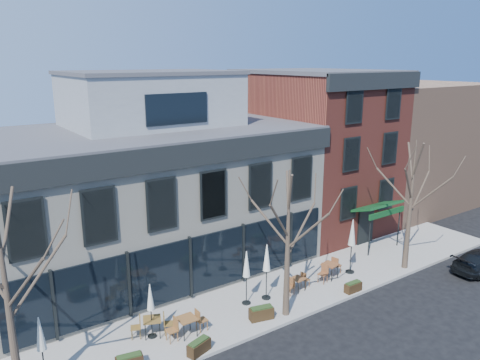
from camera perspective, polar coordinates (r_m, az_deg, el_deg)
ground at (r=24.59m, az=-6.05°, el=-14.45°), size 120.00×120.00×0.00m
sidewalk_front at (r=24.54m, az=3.34°, el=-14.25°), size 33.50×4.70×0.15m
corner_building at (r=27.10m, az=-11.37°, el=-1.07°), size 18.39×10.39×11.10m
red_brick_building at (r=33.89m, az=9.07°, el=3.74°), size 8.20×11.78×11.18m
bg_building at (r=42.07m, az=18.00°, el=4.41°), size 12.00×12.00×10.00m
tree_corner at (r=17.62m, az=-26.47°, el=-12.78°), size 3.93×3.98×7.92m
tree_mid at (r=21.58m, az=5.87°, el=-7.55°), size 3.50×3.55×7.04m
tree_right at (r=27.92m, az=20.09°, el=-2.73°), size 3.72×3.77×7.48m
cafe_set_1 at (r=21.62m, az=-10.65°, el=-16.99°), size 1.93×1.16×1.00m
cafe_set_2 at (r=21.41m, az=-6.48°, el=-17.10°), size 1.97×0.80×1.04m
cafe_set_4 at (r=25.07m, az=7.06°, el=-12.33°), size 1.69×0.75×0.87m
cafe_set_5 at (r=26.63m, az=10.89°, el=-10.63°), size 2.00×0.95×1.02m
umbrella_0 at (r=19.28m, az=-23.14°, el=-17.24°), size 0.44×0.44×2.77m
umbrella_1 at (r=20.93m, az=-10.86°, el=-14.18°), size 0.40×0.40×2.50m
umbrella_2 at (r=23.05m, az=0.80°, el=-10.54°), size 0.45×0.45×2.78m
umbrella_3 at (r=23.51m, az=3.28°, el=-9.78°), size 0.47×0.47×2.91m
umbrella_4 at (r=26.88m, az=13.51°, el=-6.59°), size 0.51×0.51×3.16m
planter_1 at (r=20.43m, az=-5.03°, el=-19.58°), size 1.13×0.71×0.59m
planter_2 at (r=22.56m, az=2.62°, el=-15.89°), size 1.20×0.70×0.63m
planter_3 at (r=25.57m, az=13.62°, el=-12.54°), size 0.97×0.40×0.54m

